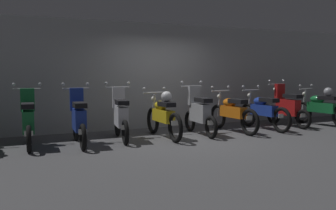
% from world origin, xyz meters
% --- Properties ---
extents(ground_plane, '(80.00, 80.00, 0.00)m').
position_xyz_m(ground_plane, '(0.00, 0.00, 0.00)').
color(ground_plane, '#4C4C4F').
extents(back_wall, '(16.71, 0.30, 2.81)m').
position_xyz_m(back_wall, '(0.00, 1.94, 1.41)').
color(back_wall, '#9EA0A3').
rests_on(back_wall, ground).
extents(motorbike_slot_1, '(0.59, 1.68, 1.29)m').
position_xyz_m(motorbike_slot_1, '(-3.38, 0.45, 0.53)').
color(motorbike_slot_1, black).
rests_on(motorbike_slot_1, ground).
extents(motorbike_slot_2, '(0.59, 1.68, 1.29)m').
position_xyz_m(motorbike_slot_2, '(-2.42, 0.22, 0.53)').
color(motorbike_slot_2, black).
rests_on(motorbike_slot_2, ground).
extents(motorbike_slot_3, '(0.58, 1.67, 1.29)m').
position_xyz_m(motorbike_slot_3, '(-1.44, 0.43, 0.53)').
color(motorbike_slot_3, black).
rests_on(motorbike_slot_3, ground).
extents(motorbike_slot_4, '(0.59, 1.95, 1.15)m').
position_xyz_m(motorbike_slot_4, '(-0.48, 0.27, 0.53)').
color(motorbike_slot_4, black).
rests_on(motorbike_slot_4, ground).
extents(motorbike_slot_5, '(0.59, 1.68, 1.29)m').
position_xyz_m(motorbike_slot_5, '(0.49, 0.30, 0.53)').
color(motorbike_slot_5, black).
rests_on(motorbike_slot_5, ground).
extents(motorbike_slot_6, '(0.59, 1.95, 1.15)m').
position_xyz_m(motorbike_slot_6, '(1.45, 0.32, 0.49)').
color(motorbike_slot_6, black).
rests_on(motorbike_slot_6, ground).
extents(motorbike_slot_7, '(0.59, 1.95, 1.15)m').
position_xyz_m(motorbike_slot_7, '(2.42, 0.31, 0.49)').
color(motorbike_slot_7, black).
rests_on(motorbike_slot_7, ground).
extents(motorbike_slot_8, '(0.59, 1.68, 1.29)m').
position_xyz_m(motorbike_slot_8, '(3.39, 0.50, 0.53)').
color(motorbike_slot_8, black).
rests_on(motorbike_slot_8, ground).
extents(motorbike_slot_9, '(0.58, 1.94, 1.15)m').
position_xyz_m(motorbike_slot_9, '(4.35, 0.19, 0.53)').
color(motorbike_slot_9, black).
rests_on(motorbike_slot_9, ground).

